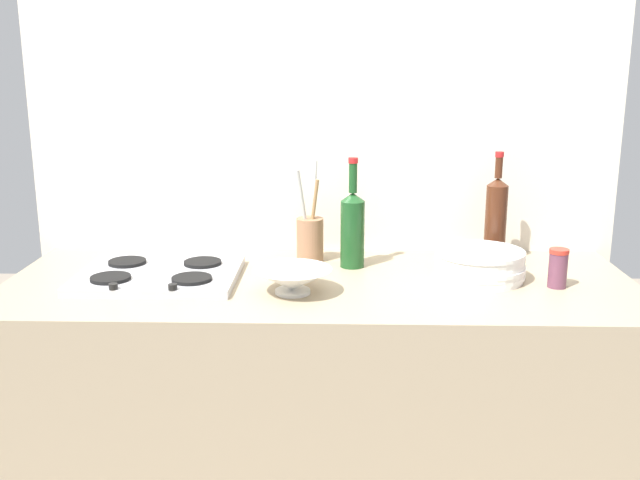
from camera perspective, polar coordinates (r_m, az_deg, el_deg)
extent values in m
cube|color=tan|center=(2.27, 0.00, -14.08)|extent=(1.80, 0.70, 0.90)
cube|color=beige|center=(2.40, 0.25, 7.20)|extent=(1.90, 0.06, 2.47)
cube|color=#B2B2B7|center=(2.15, -12.48, -2.73)|extent=(0.45, 0.36, 0.02)
cylinder|color=black|center=(2.10, -16.02, -2.86)|extent=(0.11, 0.11, 0.01)
cylinder|color=black|center=(2.05, -9.97, -2.98)|extent=(0.11, 0.11, 0.01)
cylinder|color=black|center=(2.25, -14.80, -1.66)|extent=(0.11, 0.11, 0.01)
cylinder|color=black|center=(2.20, -9.14, -1.74)|extent=(0.11, 0.11, 0.01)
cylinder|color=black|center=(2.02, -15.82, -3.50)|extent=(0.02, 0.02, 0.02)
cylinder|color=black|center=(1.97, -11.42, -3.61)|extent=(0.02, 0.02, 0.02)
cylinder|color=white|center=(2.16, 12.21, -2.87)|extent=(0.25, 0.25, 0.01)
cylinder|color=white|center=(2.16, 12.36, -2.57)|extent=(0.25, 0.25, 0.01)
cylinder|color=white|center=(2.15, 12.32, -2.31)|extent=(0.25, 0.25, 0.01)
cylinder|color=white|center=(2.15, 12.42, -2.04)|extent=(0.25, 0.25, 0.01)
cylinder|color=white|center=(2.15, 12.34, -1.74)|extent=(0.25, 0.25, 0.01)
cylinder|color=white|center=(2.15, 12.33, -1.46)|extent=(0.25, 0.25, 0.01)
cylinder|color=white|center=(2.14, 12.39, -1.18)|extent=(0.25, 0.25, 0.01)
cylinder|color=white|center=(2.14, 12.37, -0.93)|extent=(0.25, 0.25, 0.01)
cylinder|color=#19471E|center=(2.21, 2.54, 0.46)|extent=(0.07, 0.07, 0.20)
cone|color=#19471E|center=(2.19, 2.58, 3.38)|extent=(0.07, 0.07, 0.03)
cylinder|color=#19471E|center=(2.18, 2.59, 4.85)|extent=(0.03, 0.03, 0.09)
cylinder|color=#B21E1E|center=(2.17, 2.61, 6.22)|extent=(0.03, 0.03, 0.02)
cylinder|color=#472314|center=(2.33, 13.52, 1.23)|extent=(0.07, 0.07, 0.24)
cone|color=#472314|center=(2.30, 13.71, 4.43)|extent=(0.07, 0.07, 0.02)
cylinder|color=#472314|center=(2.30, 13.77, 5.51)|extent=(0.02, 0.02, 0.06)
cylinder|color=#B21E1E|center=(2.29, 13.83, 6.50)|extent=(0.03, 0.03, 0.02)
cylinder|color=white|center=(1.99, -2.14, -4.03)|extent=(0.10, 0.10, 0.01)
cone|color=white|center=(1.98, -2.15, -3.08)|extent=(0.21, 0.21, 0.06)
cylinder|color=#996B4C|center=(2.28, -0.79, 0.03)|extent=(0.08, 0.08, 0.14)
cylinder|color=#997247|center=(2.25, -0.51, 2.22)|extent=(0.04, 0.02, 0.20)
cylinder|color=#B7B7B2|center=(2.26, -0.48, 2.93)|extent=(0.02, 0.01, 0.26)
cylinder|color=#B7B7B2|center=(2.24, -1.32, 2.60)|extent=(0.04, 0.05, 0.24)
cylinder|color=#66384C|center=(2.13, 18.05, -2.26)|extent=(0.05, 0.05, 0.10)
cylinder|color=red|center=(2.11, 18.16, -0.83)|extent=(0.05, 0.05, 0.01)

